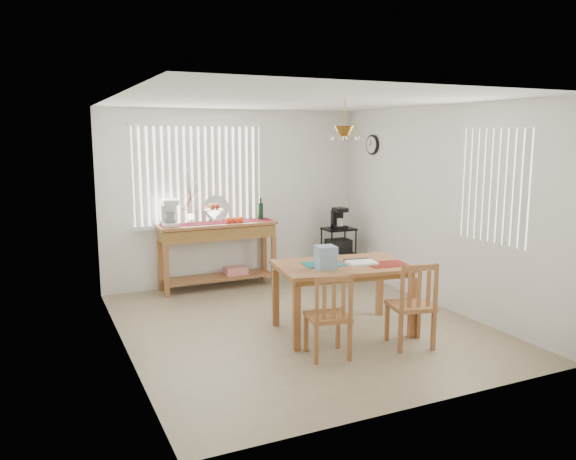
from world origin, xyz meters
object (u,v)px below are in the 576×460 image
sideboard (218,239)px  chair_left (329,316)px  wire_cart (338,248)px  cart_items (339,219)px  chair_right (412,305)px  dining_table (342,272)px

sideboard → chair_left: bearing=-86.5°
wire_cart → cart_items: cart_items is taller
chair_left → chair_right: 0.94m
chair_left → chair_right: chair_right is taller
cart_items → dining_table: 2.50m
cart_items → chair_left: size_ratio=0.37×
chair_left → sideboard: bearing=93.5°
chair_left → chair_right: size_ratio=0.95×
sideboard → dining_table: bearing=-73.7°
dining_table → chair_left: bearing=-129.4°
cart_items → dining_table: (-1.20, -2.18, -0.24)m
chair_left → chair_right: (0.94, -0.11, 0.02)m
sideboard → cart_items: 1.92m
sideboard → chair_left: 3.03m
cart_items → chair_left: bearing=-121.4°
cart_items → wire_cart: bearing=-90.0°
dining_table → chair_left: chair_left is taller
wire_cart → dining_table: wire_cart is taller
dining_table → chair_left: 0.85m
sideboard → cart_items: (1.90, -0.20, 0.21)m
wire_cart → chair_left: bearing=-121.4°
sideboard → dining_table: size_ratio=1.08×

